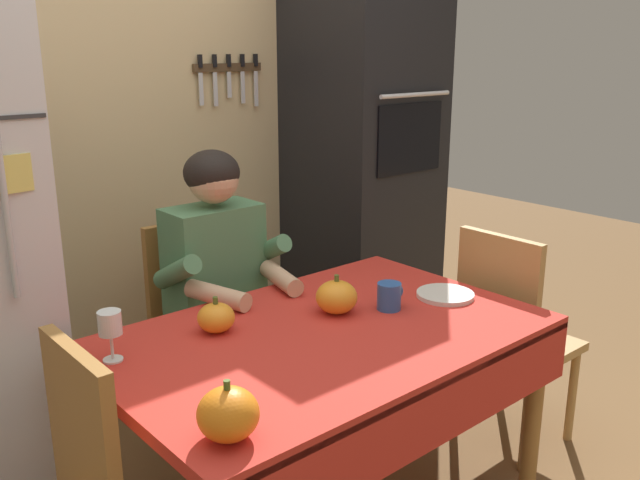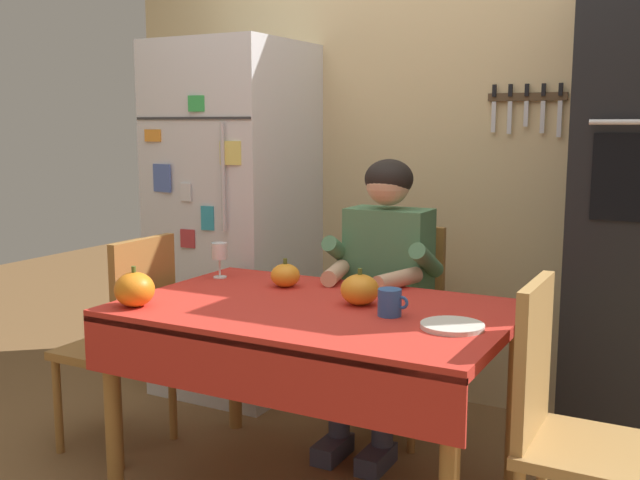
% 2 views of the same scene
% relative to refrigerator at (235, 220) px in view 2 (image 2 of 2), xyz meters
% --- Properties ---
extents(back_wall_assembly, '(3.70, 0.13, 2.60)m').
position_rel_refrigerator_xyz_m(back_wall_assembly, '(1.00, 0.39, 0.40)').
color(back_wall_assembly, '#D1B784').
rests_on(back_wall_assembly, ground).
extents(refrigerator, '(0.68, 0.71, 1.80)m').
position_rel_refrigerator_xyz_m(refrigerator, '(0.00, 0.00, 0.00)').
color(refrigerator, silver).
rests_on(refrigerator, ground).
extents(dining_table, '(1.40, 0.90, 0.74)m').
position_rel_refrigerator_xyz_m(dining_table, '(0.95, -0.88, -0.24)').
color(dining_table, '#9E6B33').
rests_on(dining_table, ground).
extents(chair_behind_person, '(0.40, 0.40, 0.93)m').
position_rel_refrigerator_xyz_m(chair_behind_person, '(0.96, -0.09, -0.39)').
color(chair_behind_person, '#9E6B33').
rests_on(chair_behind_person, ground).
extents(seated_person, '(0.47, 0.55, 1.25)m').
position_rel_refrigerator_xyz_m(seated_person, '(0.96, -0.28, -0.16)').
color(seated_person, '#38384C').
rests_on(seated_person, ground).
extents(chair_right_side, '(0.40, 0.40, 0.93)m').
position_rel_refrigerator_xyz_m(chair_right_side, '(1.85, -0.96, -0.39)').
color(chair_right_side, tan).
rests_on(chair_right_side, ground).
extents(chair_left_side, '(0.40, 0.40, 0.93)m').
position_rel_refrigerator_xyz_m(chair_left_side, '(0.05, -0.88, -0.39)').
color(chair_left_side, '#9E6B33').
rests_on(chair_left_side, ground).
extents(coffee_mug, '(0.11, 0.08, 0.09)m').
position_rel_refrigerator_xyz_m(coffee_mug, '(1.24, -0.87, -0.11)').
color(coffee_mug, '#2D569E').
rests_on(coffee_mug, dining_table).
extents(wine_glass, '(0.07, 0.07, 0.15)m').
position_rel_refrigerator_xyz_m(wine_glass, '(0.35, -0.62, -0.05)').
color(wine_glass, white).
rests_on(wine_glass, dining_table).
extents(pumpkin_large, '(0.12, 0.12, 0.12)m').
position_rel_refrigerator_xyz_m(pumpkin_large, '(0.69, -0.64, -0.11)').
color(pumpkin_large, orange).
rests_on(pumpkin_large, dining_table).
extents(pumpkin_medium, '(0.15, 0.15, 0.15)m').
position_rel_refrigerator_xyz_m(pumpkin_medium, '(0.38, -1.18, -0.10)').
color(pumpkin_medium, orange).
rests_on(pumpkin_medium, dining_table).
extents(pumpkin_small, '(0.14, 0.14, 0.13)m').
position_rel_refrigerator_xyz_m(pumpkin_small, '(1.08, -0.78, -0.10)').
color(pumpkin_small, orange).
rests_on(pumpkin_small, dining_table).
extents(serving_tray, '(0.21, 0.21, 0.02)m').
position_rel_refrigerator_xyz_m(serving_tray, '(1.48, -0.92, -0.15)').
color(serving_tray, silver).
rests_on(serving_tray, dining_table).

